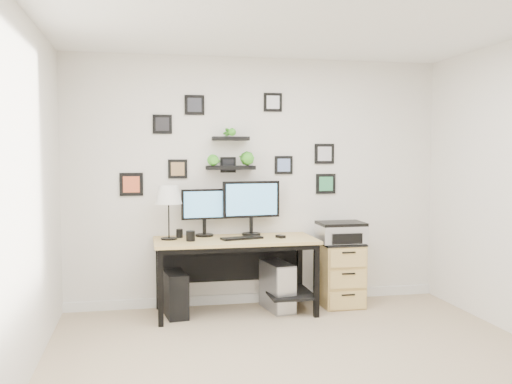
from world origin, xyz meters
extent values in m
plane|color=tan|center=(0.00, 0.00, 0.00)|extent=(4.00, 4.00, 0.00)
plane|color=white|center=(0.00, 0.00, 2.60)|extent=(4.00, 4.00, 0.00)
plane|color=silver|center=(0.00, 2.00, 1.30)|extent=(4.00, 0.00, 4.00)
plane|color=silver|center=(0.00, -2.00, 1.30)|extent=(4.00, 0.00, 4.00)
plane|color=silver|center=(-2.00, 0.00, 1.30)|extent=(0.00, 4.00, 4.00)
cube|color=white|center=(0.00, 1.99, 0.05)|extent=(4.00, 0.03, 0.10)
cube|color=tan|center=(-0.30, 1.63, 0.73)|extent=(1.60, 0.70, 0.03)
cube|color=black|center=(-0.30, 1.63, 0.69)|extent=(1.54, 0.64, 0.05)
cube|color=black|center=(-0.30, 1.96, 0.46)|extent=(1.44, 0.02, 0.41)
cube|color=black|center=(0.25, 1.63, 0.18)|extent=(0.45, 0.63, 0.03)
cube|color=black|center=(-1.05, 1.33, 0.36)|extent=(0.05, 0.05, 0.72)
cube|color=black|center=(-1.05, 1.93, 0.36)|extent=(0.05, 0.05, 0.72)
cube|color=black|center=(0.45, 1.33, 0.36)|extent=(0.05, 0.05, 0.72)
cube|color=black|center=(0.45, 1.93, 0.36)|extent=(0.05, 0.05, 0.72)
cylinder|color=black|center=(-0.58, 1.87, 0.76)|extent=(0.20, 0.20, 0.02)
cylinder|color=black|center=(-0.58, 1.87, 0.84)|extent=(0.04, 0.04, 0.16)
cube|color=black|center=(-0.58, 1.86, 1.08)|extent=(0.47, 0.08, 0.31)
cube|color=#59A5D8|center=(-0.58, 1.84, 1.08)|extent=(0.43, 0.05, 0.27)
cylinder|color=black|center=(-0.09, 1.85, 0.76)|extent=(0.21, 0.21, 0.02)
cylinder|color=black|center=(-0.09, 1.85, 0.85)|extent=(0.04, 0.04, 0.17)
cube|color=black|center=(-0.09, 1.85, 1.12)|extent=(0.61, 0.09, 0.38)
cube|color=#59A5D8|center=(-0.09, 1.83, 1.12)|extent=(0.54, 0.06, 0.33)
cube|color=black|center=(-0.24, 1.60, 0.76)|extent=(0.43, 0.22, 0.02)
cube|color=black|center=(0.16, 1.60, 0.76)|extent=(0.09, 0.11, 0.03)
cylinder|color=black|center=(-0.95, 1.72, 0.76)|extent=(0.16, 0.16, 0.02)
cylinder|color=black|center=(-0.95, 1.72, 1.00)|extent=(0.01, 0.01, 0.48)
cone|color=white|center=(-0.95, 1.72, 1.19)|extent=(0.26, 0.26, 0.18)
cylinder|color=black|center=(-0.75, 1.58, 0.80)|extent=(0.09, 0.09, 0.10)
cylinder|color=black|center=(-0.84, 1.81, 0.79)|extent=(0.07, 0.07, 0.09)
cube|color=black|center=(-0.90, 1.65, 0.22)|extent=(0.25, 0.46, 0.43)
cube|color=gray|center=(0.14, 1.67, 0.24)|extent=(0.29, 0.52, 0.49)
cube|color=silver|center=(0.18, 1.43, 0.24)|extent=(0.19, 0.04, 0.45)
cube|color=tan|center=(0.83, 1.73, 0.33)|extent=(0.42, 0.50, 0.65)
cube|color=black|center=(0.83, 1.73, 0.66)|extent=(0.43, 0.51, 0.02)
cube|color=tan|center=(0.83, 1.47, 0.11)|extent=(0.39, 0.02, 0.18)
cylinder|color=black|center=(0.83, 1.46, 0.17)|extent=(0.14, 0.02, 0.02)
cube|color=tan|center=(0.83, 1.47, 0.33)|extent=(0.39, 0.02, 0.18)
cylinder|color=black|center=(0.83, 1.46, 0.39)|extent=(0.14, 0.02, 0.02)
cube|color=tan|center=(0.83, 1.47, 0.54)|extent=(0.39, 0.02, 0.18)
cylinder|color=black|center=(0.83, 1.46, 0.60)|extent=(0.14, 0.02, 0.02)
cube|color=silver|center=(0.83, 1.69, 0.76)|extent=(0.47, 0.36, 0.18)
cube|color=black|center=(0.83, 1.69, 0.87)|extent=(0.47, 0.36, 0.03)
cube|color=black|center=(0.83, 1.50, 0.74)|extent=(0.32, 0.02, 0.11)
cube|color=black|center=(-0.30, 1.91, 1.45)|extent=(0.50, 0.18, 0.04)
cube|color=black|center=(-0.30, 1.90, 1.75)|extent=(0.38, 0.15, 0.04)
imported|color=green|center=(-0.47, 1.91, 1.60)|extent=(0.15, 0.12, 0.27)
imported|color=green|center=(-0.13, 1.91, 1.60)|extent=(0.15, 0.15, 0.27)
imported|color=green|center=(-0.30, 1.90, 1.90)|extent=(0.13, 0.09, 0.25)
cube|color=black|center=(0.74, 1.99, 1.59)|extent=(0.22, 0.02, 0.22)
cube|color=silver|center=(0.74, 1.98, 1.59)|extent=(0.15, 0.00, 0.15)
cube|color=black|center=(-1.31, 1.99, 1.28)|extent=(0.23, 0.02, 0.23)
cube|color=#E25D35|center=(-1.31, 1.98, 1.28)|extent=(0.16, 0.00, 0.16)
cube|color=black|center=(0.76, 1.99, 1.27)|extent=(0.22, 0.02, 0.22)
cube|color=#34915C|center=(0.76, 1.98, 1.27)|extent=(0.15, 0.00, 0.15)
cube|color=black|center=(-0.31, 1.99, 1.48)|extent=(0.16, 0.02, 0.16)
cube|color=black|center=(-0.31, 1.98, 1.48)|extent=(0.11, 0.00, 0.11)
cube|color=black|center=(-0.66, 1.99, 2.09)|extent=(0.20, 0.02, 0.20)
cube|color=#2D2E36|center=(-0.66, 1.98, 2.09)|extent=(0.14, 0.00, 0.14)
cube|color=black|center=(0.29, 1.99, 1.47)|extent=(0.19, 0.02, 0.19)
cube|color=#6F89C2|center=(0.29, 1.98, 1.47)|extent=(0.14, 0.00, 0.14)
cube|color=black|center=(0.17, 1.99, 2.14)|extent=(0.20, 0.02, 0.20)
cube|color=silver|center=(0.17, 1.98, 2.14)|extent=(0.14, 0.00, 0.14)
cube|color=black|center=(-0.99, 1.99, 1.89)|extent=(0.19, 0.02, 0.19)
cube|color=black|center=(-0.99, 1.98, 1.89)|extent=(0.14, 0.00, 0.14)
cube|color=black|center=(-0.84, 1.99, 1.44)|extent=(0.20, 0.02, 0.20)
cube|color=#9A7447|center=(-0.84, 1.98, 1.44)|extent=(0.14, 0.00, 0.14)
camera|label=1|loc=(-1.21, -3.91, 1.61)|focal=40.00mm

